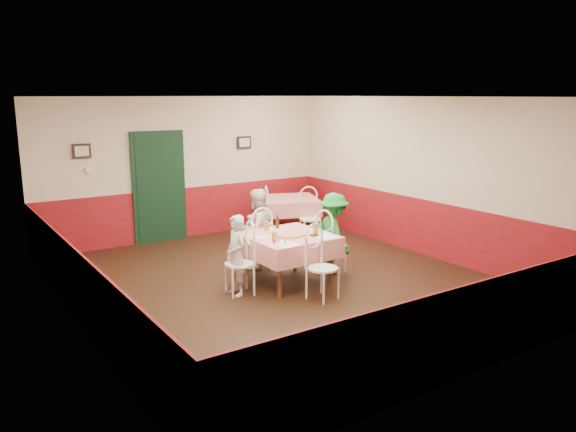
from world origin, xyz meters
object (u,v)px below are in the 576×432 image
chair_right (331,246)px  chair_near (323,268)px  diner_far (257,229)px  glass_b (316,230)px  chair_far (258,243)px  glass_c (267,226)px  chair_left (240,264)px  main_table (288,259)px  chair_second_a (258,217)px  chair_second_b (310,219)px  beer_bottle (277,223)px  diner_left (236,255)px  second_table (289,216)px  pizza (289,234)px  wallet (314,235)px  glass_a (274,237)px  diner_right (334,233)px

chair_right → chair_near: 1.20m
chair_near → diner_far: (-0.04, 1.75, 0.22)m
glass_b → diner_far: size_ratio=0.11×
chair_far → glass_c: (-0.11, -0.45, 0.38)m
chair_left → chair_far: (0.83, 0.87, 0.00)m
main_table → glass_b: bearing=-30.8°
chair_second_a → chair_second_b: (0.75, -0.75, 0.00)m
glass_c → beer_bottle: bearing=1.2°
chair_second_a → diner_left: 3.21m
main_table → chair_left: 0.85m
main_table → second_table: 3.10m
pizza → chair_second_a: bearing=69.0°
second_table → beer_bottle: (-1.67, -2.16, 0.49)m
second_table → beer_bottle: beer_bottle is taller
chair_left → chair_second_b: (2.59, 1.84, 0.00)m
chair_far → chair_second_b: size_ratio=1.00×
chair_second_b → wallet: 2.57m
main_table → chair_far: bearing=91.2°
chair_left → glass_a: (0.45, -0.22, 0.38)m
main_table → beer_bottle: 0.64m
chair_far → diner_far: diner_far is taller
second_table → diner_left: size_ratio=0.96×
chair_near → beer_bottle: bearing=75.4°
chair_second_b → diner_right: 2.00m
chair_near → diner_left: 1.25m
chair_right → glass_b: size_ratio=5.95×
glass_a → main_table: bearing=31.2°
chair_right → beer_bottle: beer_bottle is taller
chair_second_b → glass_c: glass_c is taller
diner_right → chair_near: bearing=146.2°
chair_right → chair_far: bearing=35.6°
second_table → chair_near: 3.83m
wallet → chair_far: bearing=103.9°
diner_far → diner_right: (0.92, -0.88, -0.01)m
wallet → pizza: bearing=140.7°
glass_c → diner_right: diner_right is taller
wallet → glass_c: bearing=120.4°
beer_bottle → main_table: bearing=-99.4°
chair_near → pizza: (-0.03, 0.81, 0.33)m
chair_second_a → glass_b: 2.88m
chair_far → glass_b: size_ratio=5.95×
chair_left → wallet: bearing=87.2°
pizza → main_table: bearing=73.1°
second_table → diner_right: size_ratio=0.86×
second_table → chair_left: bearing=-135.0°
glass_a → glass_c: bearing=67.5°
diner_right → pizza: bearing=105.4°
chair_second_b → beer_bottle: (-1.67, -1.41, 0.41)m
wallet → diner_left: 1.23m
chair_right → diner_right: size_ratio=0.69×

